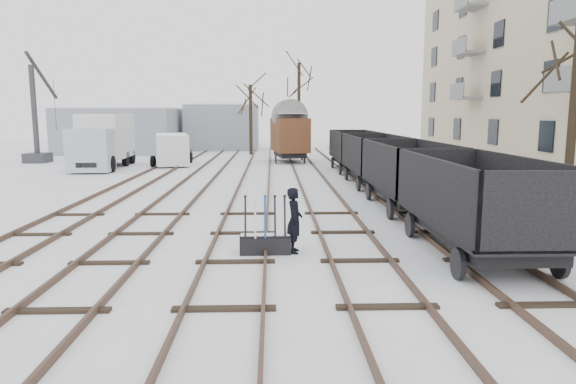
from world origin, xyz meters
name	(u,v)px	position (x,y,z in m)	size (l,w,h in m)	color
ground	(236,263)	(0.00, 0.00, 0.00)	(120.00, 120.00, 0.00)	white
tracks	(254,183)	(0.00, 13.67, 0.07)	(13.90, 52.00, 0.16)	black
shed_left	(121,130)	(-13.00, 36.00, 2.05)	(10.00, 8.00, 4.10)	gray
shed_right	(223,127)	(-4.00, 40.00, 2.25)	(7.00, 6.00, 4.50)	gray
ground_frame	(265,243)	(0.71, 0.81, 0.28)	(1.31, 0.45, 1.49)	black
worker	(294,220)	(1.46, 0.91, 0.85)	(0.62, 0.40, 1.69)	black
freight_wagon_a	(475,218)	(6.00, 0.56, 0.95)	(2.43, 6.08, 2.48)	black
freight_wagon_b	(408,184)	(6.00, 6.96, 0.95)	(2.43, 6.08, 2.48)	black
freight_wagon_c	(374,166)	(6.00, 13.36, 0.95)	(2.43, 6.08, 2.48)	black
freight_wagon_d	(354,156)	(6.00, 19.76, 0.95)	(2.43, 6.08, 2.48)	black
box_van_wagon	(290,134)	(2.20, 26.09, 2.08)	(3.09, 4.97, 3.57)	black
lorry	(103,141)	(-10.15, 22.07, 1.81)	(2.77, 7.82, 3.51)	black
panel_van	(172,149)	(-6.05, 23.98, 1.12)	(3.08, 5.20, 2.15)	silver
crane	(37,134)	(-16.26, 26.25, 2.08)	(1.62, 4.61, 7.91)	#2F2F34
tree_near	(573,118)	(11.05, 5.21, 3.40)	(0.30, 0.30, 6.79)	black
tree_far_left	(251,120)	(-0.94, 33.09, 3.01)	(0.30, 0.30, 6.02)	black
tree_far_right	(299,108)	(3.44, 36.71, 4.11)	(0.30, 0.30, 8.22)	black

